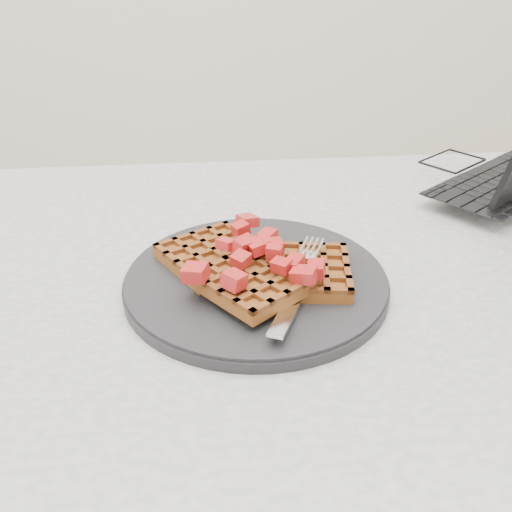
% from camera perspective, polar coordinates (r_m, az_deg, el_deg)
% --- Properties ---
extents(table, '(1.20, 0.80, 0.75)m').
position_cam_1_polar(table, '(0.73, 6.01, -10.02)').
color(table, beige).
rests_on(table, ground).
extents(plate, '(0.29, 0.29, 0.02)m').
position_cam_1_polar(plate, '(0.64, 0.00, -2.51)').
color(plate, black).
rests_on(plate, table).
extents(waffles, '(0.22, 0.21, 0.03)m').
position_cam_1_polar(waffles, '(0.62, 0.05, -1.19)').
color(waffles, brown).
rests_on(waffles, plate).
extents(strawberry_pile, '(0.15, 0.15, 0.02)m').
position_cam_1_polar(strawberry_pile, '(0.61, 0.00, 1.14)').
color(strawberry_pile, maroon).
rests_on(strawberry_pile, waffles).
extents(fork, '(0.09, 0.18, 0.02)m').
position_cam_1_polar(fork, '(0.60, 4.40, -3.01)').
color(fork, silver).
rests_on(fork, plate).
extents(laptop, '(0.37, 0.36, 0.21)m').
position_cam_1_polar(laptop, '(0.96, 23.19, 8.28)').
color(laptop, black).
rests_on(laptop, table).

